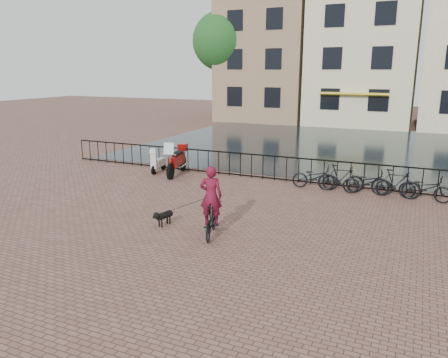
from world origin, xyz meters
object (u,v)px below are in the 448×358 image
at_px(motorcycle, 177,157).
at_px(scooter, 158,159).
at_px(dog, 164,217).
at_px(cyclist, 211,205).

relative_size(motorcycle, scooter, 1.75).
bearing_deg(motorcycle, dog, -74.96).
distance_m(motorcycle, scooter, 1.03).
height_order(cyclist, scooter, cyclist).
distance_m(cyclist, scooter, 8.04).
xyz_separation_m(cyclist, scooter, (-5.44, 5.91, -0.28)).
bearing_deg(scooter, motorcycle, -14.92).
bearing_deg(dog, motorcycle, 130.73).
xyz_separation_m(dog, scooter, (-3.85, 5.73, 0.34)).
relative_size(cyclist, dog, 3.00).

